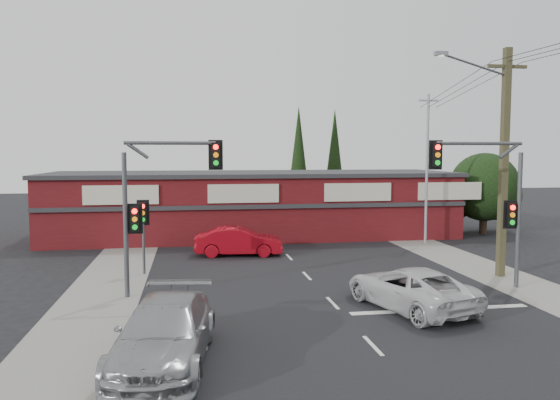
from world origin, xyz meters
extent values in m
plane|color=black|center=(0.00, 0.00, 0.00)|extent=(120.00, 120.00, 0.00)
cube|color=black|center=(0.00, 5.00, 0.01)|extent=(14.00, 70.00, 0.01)
cube|color=gray|center=(-8.50, 5.00, 0.01)|extent=(3.00, 70.00, 0.02)
cube|color=gray|center=(8.50, 5.00, 0.01)|extent=(3.00, 70.00, 0.02)
cube|color=silver|center=(3.50, -1.50, 0.01)|extent=(6.50, 0.35, 0.01)
imported|color=silver|center=(2.52, -1.15, 0.74)|extent=(3.82, 5.77, 1.47)
imported|color=#9C9FA1|center=(-5.77, -4.94, 0.82)|extent=(3.02, 5.89, 1.64)
imported|color=#9D0914|center=(-2.56, 9.82, 0.76)|extent=(4.78, 2.08, 1.53)
cube|color=silver|center=(0.00, -4.57, 0.01)|extent=(0.12, 1.60, 0.01)
cube|color=silver|center=(0.00, -0.09, 0.01)|extent=(0.12, 1.60, 0.01)
cube|color=silver|center=(0.00, 4.39, 0.01)|extent=(0.12, 1.60, 0.01)
cube|color=silver|center=(0.00, 8.86, 0.01)|extent=(0.12, 1.60, 0.01)
cube|color=silver|center=(0.00, 13.34, 0.01)|extent=(0.12, 1.60, 0.01)
cube|color=silver|center=(0.00, 17.82, 0.01)|extent=(0.12, 1.60, 0.01)
cube|color=silver|center=(0.00, 22.30, 0.01)|extent=(0.12, 1.60, 0.01)
cube|color=silver|center=(0.00, 26.77, 0.01)|extent=(0.12, 1.60, 0.01)
cube|color=silver|center=(0.00, 31.25, 0.01)|extent=(0.12, 1.60, 0.01)
cube|color=silver|center=(0.00, 35.73, 0.01)|extent=(0.12, 1.60, 0.01)
cube|color=#4D0F13|center=(-1.00, 17.00, 2.00)|extent=(26.00, 8.00, 4.00)
cube|color=#2D2D30|center=(-1.00, 17.00, 4.10)|extent=(26.40, 8.40, 0.25)
cube|color=beige|center=(-9.00, 12.95, 3.10)|extent=(4.20, 0.12, 1.10)
cube|color=beige|center=(-2.00, 12.95, 3.10)|extent=(4.20, 0.12, 1.10)
cube|color=beige|center=(5.00, 12.95, 3.10)|extent=(4.20, 0.12, 1.10)
cube|color=beige|center=(11.00, 12.95, 3.10)|extent=(4.20, 0.12, 1.10)
cube|color=#2D2D30|center=(-1.00, 12.90, 2.30)|extent=(26.00, 0.15, 0.25)
cylinder|color=#2D2116|center=(14.50, 15.00, 0.90)|extent=(0.50, 0.50, 1.80)
sphere|color=black|center=(14.50, 15.00, 3.20)|extent=(4.60, 4.60, 4.60)
sphere|color=black|center=(16.00, 16.00, 2.50)|extent=(3.40, 3.40, 3.40)
sphere|color=black|center=(13.20, 16.40, 2.30)|extent=(2.80, 2.80, 2.80)
cylinder|color=#2D2116|center=(3.50, 24.00, 1.00)|extent=(0.24, 0.24, 2.00)
cone|color=black|center=(3.50, 24.00, 5.50)|extent=(1.80, 1.80, 7.50)
cylinder|color=#2D2116|center=(7.00, 26.00, 1.00)|extent=(0.24, 0.24, 2.00)
cone|color=black|center=(7.00, 26.00, 5.50)|extent=(1.80, 1.80, 7.50)
cylinder|color=#47494C|center=(-7.50, 2.00, 2.75)|extent=(0.18, 0.18, 5.50)
cylinder|color=#47494C|center=(-5.80, 2.00, 5.85)|extent=(3.40, 0.14, 0.14)
cylinder|color=#47494C|center=(-6.99, 2.00, 5.55)|extent=(0.82, 0.14, 0.63)
cube|color=black|center=(-4.10, 2.00, 5.40)|extent=(0.32, 0.22, 0.95)
cube|color=black|center=(-4.10, 2.07, 5.40)|extent=(0.55, 0.04, 1.15)
cylinder|color=#FF0C07|center=(-4.10, 1.87, 5.70)|extent=(0.20, 0.06, 0.20)
cylinder|color=orange|center=(-4.10, 1.87, 5.40)|extent=(0.20, 0.06, 0.20)
cylinder|color=#0CE526|center=(-4.10, 1.87, 5.10)|extent=(0.20, 0.06, 0.20)
cube|color=black|center=(-7.15, 2.00, 3.00)|extent=(0.32, 0.22, 0.95)
cube|color=black|center=(-7.15, 2.07, 3.00)|extent=(0.55, 0.04, 1.15)
cylinder|color=#FF0C07|center=(-7.15, 1.87, 3.30)|extent=(0.20, 0.06, 0.20)
cylinder|color=orange|center=(-7.15, 1.87, 3.00)|extent=(0.20, 0.06, 0.20)
cylinder|color=#0CE526|center=(-7.15, 1.87, 2.70)|extent=(0.20, 0.06, 0.20)
cylinder|color=#47494C|center=(8.00, 1.00, 2.75)|extent=(0.18, 0.18, 5.50)
cylinder|color=#47494C|center=(6.20, 1.00, 5.85)|extent=(3.60, 0.14, 0.14)
cylinder|color=#47494C|center=(7.46, 1.00, 5.55)|extent=(0.82, 0.14, 0.63)
cube|color=black|center=(4.40, 1.00, 5.40)|extent=(0.32, 0.22, 0.95)
cube|color=black|center=(4.40, 1.07, 5.40)|extent=(0.55, 0.04, 1.15)
cylinder|color=#FF0C07|center=(4.40, 0.87, 5.70)|extent=(0.20, 0.06, 0.20)
cylinder|color=orange|center=(4.40, 0.87, 5.40)|extent=(0.20, 0.06, 0.20)
cylinder|color=#0CE526|center=(4.40, 0.87, 5.10)|extent=(0.20, 0.06, 0.20)
cube|color=black|center=(7.65, 1.00, 3.00)|extent=(0.32, 0.22, 0.95)
cube|color=black|center=(7.65, 1.07, 3.00)|extent=(0.55, 0.04, 1.15)
cylinder|color=#FF0C07|center=(7.65, 0.87, 3.30)|extent=(0.20, 0.06, 0.20)
cylinder|color=orange|center=(7.65, 0.87, 3.00)|extent=(0.20, 0.06, 0.20)
cylinder|color=#0CE526|center=(7.65, 0.87, 2.70)|extent=(0.20, 0.06, 0.20)
cylinder|color=#47494C|center=(-7.20, 6.00, 1.50)|extent=(0.12, 0.12, 3.00)
cube|color=black|center=(-7.20, 6.00, 2.80)|extent=(0.32, 0.22, 0.95)
cube|color=black|center=(-7.20, 6.07, 2.80)|extent=(0.55, 0.04, 1.15)
cylinder|color=#FF0C07|center=(-7.20, 5.87, 3.10)|extent=(0.20, 0.06, 0.20)
cylinder|color=orange|center=(-7.20, 5.87, 2.80)|extent=(0.20, 0.06, 0.20)
cylinder|color=#0CE526|center=(-7.20, 5.87, 2.50)|extent=(0.20, 0.06, 0.20)
cube|color=#4A452A|center=(8.50, 3.00, 5.00)|extent=(0.30, 0.30, 10.00)
cube|color=#4A452A|center=(8.50, 3.00, 9.20)|extent=(1.80, 0.14, 0.14)
cylinder|color=#47494C|center=(6.90, 2.85, 9.20)|extent=(3.23, 0.39, 0.89)
cube|color=slate|center=(5.30, 2.70, 9.60)|extent=(0.55, 0.25, 0.18)
cylinder|color=silver|center=(5.30, 2.70, 9.50)|extent=(0.28, 0.28, 0.05)
cylinder|color=gray|center=(9.00, 12.00, 4.50)|extent=(0.16, 0.16, 9.00)
cube|color=gray|center=(9.00, 12.00, 8.60)|extent=(1.20, 0.10, 0.10)
cylinder|color=black|center=(8.15, 7.50, 8.80)|extent=(0.73, 9.01, 1.22)
cylinder|color=black|center=(8.75, 7.50, 8.80)|extent=(0.52, 9.00, 1.22)
cylinder|color=black|center=(9.34, 7.50, 8.80)|extent=(0.31, 9.00, 1.22)
camera|label=1|loc=(-5.04, -19.02, 5.46)|focal=35.00mm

